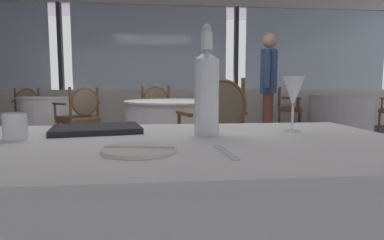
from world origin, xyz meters
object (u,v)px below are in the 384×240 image
Objects in this scene: dining_chair_2_0 at (30,109)px; diner_person_1 at (269,84)px; menu_book at (97,129)px; dining_chair_2_1 at (81,114)px; dining_chair_0_0 at (216,127)px; water_bottle at (207,90)px; dining_chair_0_1 at (158,111)px; wine_glass at (293,92)px; side_plate at (139,150)px; water_tumbler at (15,126)px; dining_chair_3_1 at (286,105)px.

diner_person_1 reaches higher than dining_chair_2_0.
menu_book is 3.49m from dining_chair_2_1.
diner_person_1 is at bearing -44.76° from dining_chair_0_0.
water_bottle reaches higher than dining_chair_0_1.
diner_person_1 is at bearing 28.66° from dining_chair_2_0.
dining_chair_2_0 reaches higher than menu_book.
menu_book is at bearing -17.05° from dining_chair_0_1.
water_bottle is 3.69m from dining_chair_0_1.
dining_chair_0_1 is at bearing -0.00° from dining_chair_0_0.
wine_glass is 5.63m from dining_chair_2_0.
dining_chair_2_1 is (-1.26, 3.50, -0.37)m from water_bottle.
wine_glass is (0.54, 0.30, 0.14)m from side_plate.
dining_chair_0_0 is (0.93, 1.64, -0.22)m from water_tumbler.
dining_chair_2_0 is (-2.47, 4.91, -0.39)m from water_bottle.
water_tumbler is at bearing 150.02° from side_plate.
dining_chair_3_1 is at bearing 52.36° from dining_chair_2_0.
side_plate is at bearing 154.83° from dining_chair_2_1.
dining_chair_0_1 is 2.61m from dining_chair_2_0.
diner_person_1 is (3.90, -1.47, 0.44)m from dining_chair_2_0.
side_plate is 1.95m from dining_chair_0_0.
dining_chair_2_0 is 1.87m from dining_chair_2_1.
water_bottle is at bearing -94.22° from dining_chair_3_1.
water_bottle is 3.73m from diner_person_1.
wine_glass reaches higher than water_tumbler.
dining_chair_3_1 is (2.62, 5.43, -0.22)m from side_plate.
water_tumbler is 0.05× the size of diner_person_1.
dining_chair_2_1 reaches higher than dining_chair_3_1.
dining_chair_0_1 is at bearing 92.84° from water_bottle.
wine_glass is 2.41× the size of water_tumbler.
dining_chair_0_1 is 1.09m from dining_chair_2_1.
dining_chair_3_1 reaches higher than dining_chair_2_0.
diner_person_1 is at bearing 71.99° from wine_glass.
menu_book is 0.33× the size of dining_chair_0_1.
dining_chair_0_0 is 1.09× the size of dining_chair_2_1.
wine_glass is at bearing 163.87° from dining_chair_2_1.
dining_chair_0_0 reaches higher than dining_chair_3_1.
dining_chair_2_0 is at bearing 119.87° from wine_glass.
wine_glass is 0.94m from water_tumbler.
dining_chair_0_1 is 1.03× the size of dining_chair_3_1.
side_plate is 0.21× the size of dining_chair_0_1.
dining_chair_0_0 is at bearing 90.07° from wine_glass.
side_plate is 4.05m from diner_person_1.
dining_chair_0_1 is (-0.50, 3.62, -0.35)m from wine_glass.
dining_chair_0_0 is 2.18m from diner_person_1.
dining_chair_0_0 is at bearing 53.16° from menu_book.
side_plate is at bearing -14.14° from dining_chair_0_1.
side_plate is 0.96× the size of wine_glass.
water_tumbler is 1.89m from dining_chair_0_0.
dining_chair_0_1 is at bearing 83.43° from water_tumbler.
water_bottle reaches higher than dining_chair_2_0.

